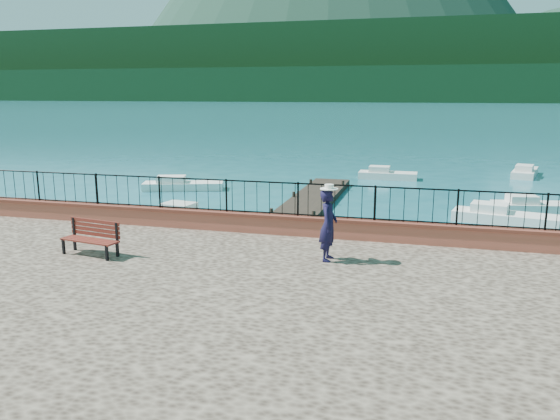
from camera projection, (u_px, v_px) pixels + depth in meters
The scene contains 15 objects.
ground at pixel (274, 325), 12.66m from camera, with size 2000.00×2000.00×0.00m, color #19596B.
parapet at pixel (308, 226), 15.84m from camera, with size 28.00×0.46×0.58m, color #B35140.
railing at pixel (308, 200), 15.67m from camera, with size 27.00×0.05×0.95m, color black.
dock at pixel (303, 209), 24.46m from camera, with size 2.00×16.00×0.30m, color #2D231C.
far_forest at pixel (423, 85), 293.94m from camera, with size 900.00×60.00×18.00m, color black.
foothills at pixel (425, 65), 347.82m from camera, with size 900.00×120.00×44.00m, color black.
park_bench at pixel (91, 245), 13.97m from camera, with size 1.65×0.78×0.88m.
person at pixel (328, 225), 13.40m from camera, with size 0.65×0.43×1.79m, color black.
hat at pixel (329, 187), 13.20m from camera, with size 0.44×0.44×0.12m, color white.
boat_0 at pixel (190, 213), 22.56m from camera, with size 3.67×1.30×0.80m, color silver.
boat_1 at pixel (505, 213), 22.46m from camera, with size 4.07×1.30×0.80m, color white.
boat_2 at pixel (533, 203), 24.46m from camera, with size 3.43×1.30×0.80m, color silver.
boat_3 at pixel (183, 183), 30.07m from camera, with size 4.36×1.30×0.80m, color white.
boat_4 at pixel (388, 172), 33.85m from camera, with size 3.54×1.30×0.80m, color silver.
boat_5 at pixel (525, 170), 35.02m from camera, with size 3.91×1.30×0.80m, color silver.
Camera 1 is at (3.20, -11.36, 5.31)m, focal length 35.00 mm.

